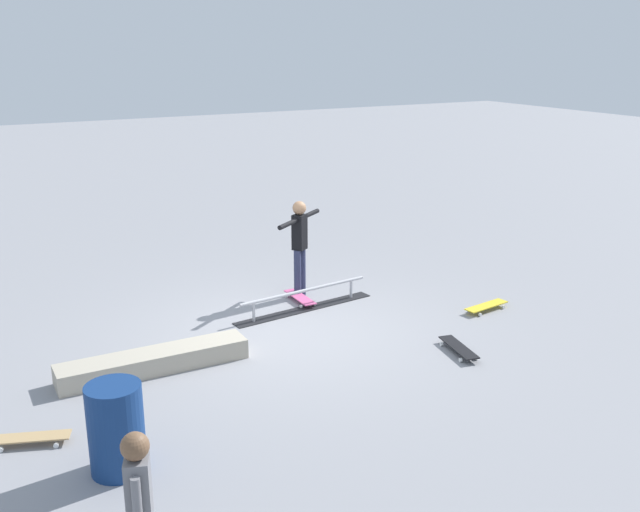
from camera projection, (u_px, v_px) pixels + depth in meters
The scene contains 9 objects.
ground_plane at pixel (290, 330), 10.51m from camera, with size 60.00×60.00×0.00m, color gray.
grind_rail at pixel (305, 301), 11.28m from camera, with size 2.45×0.51×0.34m.
skate_ledge at pixel (154, 361), 9.20m from camera, with size 2.40×0.44×0.26m, color #B2A893.
skater_main at pixel (300, 242), 11.63m from camera, with size 1.09×0.79×1.59m.
skateboard_main at pixel (300, 297), 11.63m from camera, with size 0.27×0.80×0.09m.
loose_skateboard_yellow at pixel (486, 306), 11.26m from camera, with size 0.82×0.34×0.09m.
loose_skateboard_black at pixel (459, 348), 9.74m from camera, with size 0.37×0.82×0.09m.
loose_skateboard_natural at pixel (31, 438), 7.54m from camera, with size 0.82×0.46×0.09m.
trash_bin at pixel (116, 429), 6.97m from camera, with size 0.54×0.54×0.91m, color navy.
Camera 1 is at (4.31, 8.77, 4.04)m, focal length 40.84 mm.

